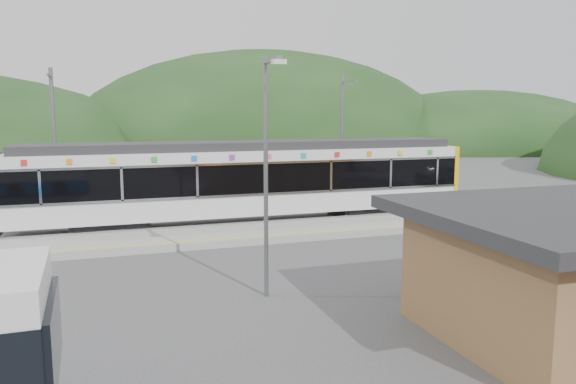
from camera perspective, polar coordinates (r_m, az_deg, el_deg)
name	(u,v)px	position (r m, az deg, el deg)	size (l,w,h in m)	color
ground	(257,257)	(19.90, -3.15, -6.66)	(120.00, 120.00, 0.00)	#4C4C4F
hills	(353,219)	(26.85, 6.66, -2.79)	(146.00, 149.00, 26.00)	#1E3D19
platform	(236,234)	(22.97, -5.34, -4.27)	(26.00, 3.20, 0.30)	#9E9E99
yellow_line	(243,237)	(21.70, -4.56, -4.58)	(26.00, 0.10, 0.01)	yellow
train	(247,179)	(25.52, -4.16, 1.36)	(20.44, 3.01, 3.74)	black
catenary_mast_west	(55,144)	(27.22, -22.62, 4.53)	(0.18, 1.80, 7.00)	slate
catenary_mast_east	(342,139)	(29.71, 5.51, 5.38)	(0.18, 1.80, 7.00)	slate
lamp_post	(267,158)	(15.00, -2.15, 3.50)	(0.36, 1.14, 6.51)	slate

